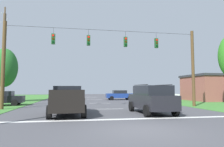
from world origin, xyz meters
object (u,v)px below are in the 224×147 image
object	(u,v)px
pickup_truck	(67,100)
distant_car_far_parked	(120,95)
distant_car_crossing_white	(163,96)
distant_car_oncoming	(2,98)
roadside_store	(222,88)
tree_roadside_far_right	(4,68)
overhead_signal_span	(106,62)
suv_black	(151,99)
utility_pole_far_right	(3,56)

from	to	relation	value
pickup_truck	distant_car_far_parked	size ratio (longest dim) A/B	1.27
distant_car_crossing_white	distant_car_oncoming	xyz separation A→B (m)	(-19.92, -4.62, 0.00)
distant_car_crossing_white	roadside_store	distance (m)	9.45
pickup_truck	distant_car_crossing_white	xyz separation A→B (m)	(12.83, 13.20, -0.18)
pickup_truck	distant_car_far_parked	distance (m)	19.00
distant_car_crossing_white	tree_roadside_far_right	bearing A→B (deg)	176.51
distant_car_crossing_white	distant_car_oncoming	distance (m)	20.44
overhead_signal_span	distant_car_oncoming	distance (m)	11.75
suv_black	distant_car_crossing_white	bearing A→B (deg)	63.06
tree_roadside_far_right	suv_black	bearing A→B (deg)	-45.19
overhead_signal_span	distant_car_far_parked	distance (m)	14.20
utility_pole_far_right	tree_roadside_far_right	bearing A→B (deg)	107.56
utility_pole_far_right	pickup_truck	bearing A→B (deg)	-47.14
utility_pole_far_right	roadside_store	world-z (taller)	utility_pole_far_right
distant_car_oncoming	distant_car_crossing_white	bearing A→B (deg)	13.06
pickup_truck	roadside_store	size ratio (longest dim) A/B	0.52
tree_roadside_far_right	distant_car_crossing_white	bearing A→B (deg)	-3.49
utility_pole_far_right	suv_black	bearing A→B (deg)	-31.20
distant_car_oncoming	distant_car_far_parked	size ratio (longest dim) A/B	1.03
suv_black	tree_roadside_far_right	distance (m)	21.39
utility_pole_far_right	roadside_store	distance (m)	29.57
pickup_truck	suv_black	size ratio (longest dim) A/B	1.13
distant_car_oncoming	utility_pole_far_right	bearing A→B (deg)	-72.64
suv_black	distant_car_oncoming	distance (m)	15.81
tree_roadside_far_right	distant_car_far_parked	bearing A→B (deg)	10.30
distant_car_far_parked	suv_black	bearing A→B (deg)	-94.73
overhead_signal_span	utility_pole_far_right	distance (m)	10.35
suv_black	distant_car_far_parked	bearing A→B (deg)	85.27
distant_car_oncoming	tree_roadside_far_right	size ratio (longest dim) A/B	0.62
suv_black	utility_pole_far_right	xyz separation A→B (m)	(-12.54, 7.59, 3.92)
utility_pole_far_right	roadside_store	size ratio (longest dim) A/B	0.96
suv_black	distant_car_far_parked	size ratio (longest dim) A/B	1.12
overhead_signal_span	pickup_truck	xyz separation A→B (m)	(-3.31, -4.36, -3.33)
suv_black	roadside_store	size ratio (longest dim) A/B	0.46
overhead_signal_span	distant_car_crossing_white	distance (m)	13.46
distant_car_crossing_white	distant_car_far_parked	bearing A→B (deg)	141.71
pickup_truck	distant_car_crossing_white	world-z (taller)	pickup_truck
pickup_truck	distant_car_far_parked	xyz separation A→B (m)	(7.39, 17.50, -0.18)
pickup_truck	utility_pole_far_right	bearing A→B (deg)	132.86
pickup_truck	distant_car_oncoming	size ratio (longest dim) A/B	1.24
overhead_signal_span	distant_car_oncoming	bearing A→B (deg)	157.89
suv_black	roadside_store	distance (m)	21.09
utility_pole_far_right	roadside_store	xyz separation A→B (m)	(28.84, 5.75, -3.05)
suv_black	tree_roadside_far_right	world-z (taller)	tree_roadside_far_right
distant_car_crossing_white	tree_roadside_far_right	xyz separation A→B (m)	(-21.80, 1.33, 3.76)
distant_car_far_parked	roadside_store	xyz separation A→B (m)	(14.82, -4.60, 1.14)
distant_car_oncoming	pickup_truck	bearing A→B (deg)	-50.46
overhead_signal_span	distant_car_far_parked	xyz separation A→B (m)	(4.08, 13.14, -3.51)
overhead_signal_span	utility_pole_far_right	size ratio (longest dim) A/B	1.81
distant_car_oncoming	suv_black	bearing A→B (deg)	-34.80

